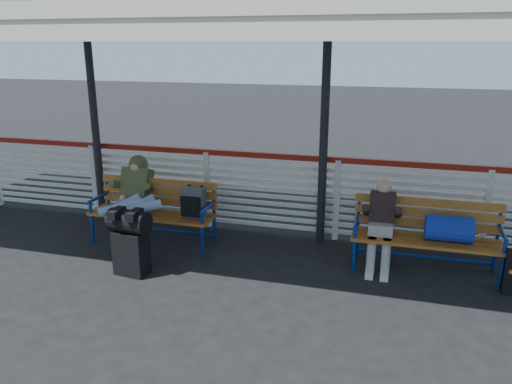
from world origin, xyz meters
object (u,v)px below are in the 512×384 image
(luggage_stack, at_px, (130,240))
(companion_person, at_px, (381,224))
(traveler_man, at_px, (132,202))
(bench_left, at_px, (164,205))
(bench_right, at_px, (436,229))

(luggage_stack, bearing_deg, companion_person, 26.00)
(traveler_man, xyz_separation_m, companion_person, (3.31, 0.36, -0.12))
(bench_left, height_order, bench_right, same)
(bench_right, xyz_separation_m, traveler_man, (-3.97, -0.37, 0.13))
(bench_right, distance_m, companion_person, 0.66)
(bench_left, xyz_separation_m, bench_right, (3.66, 0.02, 0.00))
(luggage_stack, distance_m, bench_left, 1.04)
(bench_left, relative_size, companion_person, 1.57)
(companion_person, bearing_deg, bench_right, 1.06)
(luggage_stack, bearing_deg, traveler_man, 123.34)
(bench_right, relative_size, traveler_man, 1.10)
(traveler_man, bearing_deg, companion_person, 6.13)
(traveler_man, height_order, companion_person, traveler_man)
(bench_left, distance_m, companion_person, 3.00)
(luggage_stack, relative_size, traveler_man, 0.52)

